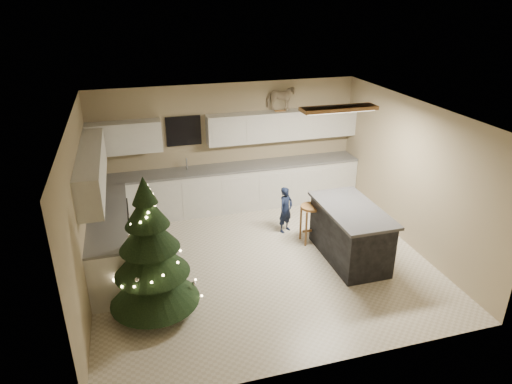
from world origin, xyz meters
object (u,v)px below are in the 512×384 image
island (350,233)px  bar_stool (311,215)px  christmas_tree (151,260)px  rocking_horse (280,98)px  toddler (286,210)px

island → bar_stool: size_ratio=2.34×
bar_stool → christmas_tree: 3.18m
christmas_tree → rocking_horse: size_ratio=3.22×
bar_stool → toddler: 0.60m
island → christmas_tree: (-3.33, -0.56, 0.38)m
christmas_tree → rocking_horse: bearing=47.3°
christmas_tree → rocking_horse: (2.93, 3.18, 1.41)m
island → bar_stool: bearing=121.5°
bar_stool → rocking_horse: size_ratio=1.12×
toddler → rocking_horse: (0.33, 1.41, 1.82)m
toddler → rocking_horse: rocking_horse is taller
island → rocking_horse: bearing=98.6°
bar_stool → rocking_horse: (0.03, 1.92, 1.72)m
christmas_tree → rocking_horse: 4.55m
rocking_horse → christmas_tree: bearing=159.1°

